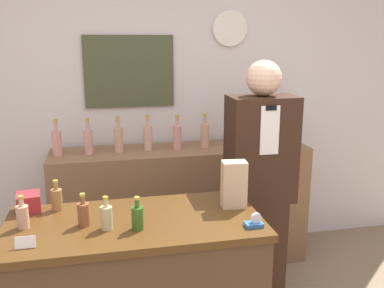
{
  "coord_description": "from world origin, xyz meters",
  "views": [
    {
      "loc": [
        -0.45,
        -1.56,
        1.87
      ],
      "look_at": [
        0.12,
        1.12,
        1.18
      ],
      "focal_mm": 40.0,
      "sensor_mm": 36.0,
      "label": 1
    }
  ],
  "objects": [
    {
      "name": "counter_bottle_3",
      "position": [
        -0.46,
        0.47,
        0.99
      ],
      "size": [
        0.06,
        0.06,
        0.17
      ],
      "color": "tan",
      "rests_on": "display_counter"
    },
    {
      "name": "paper_bag",
      "position": [
        0.26,
        0.62,
        1.06
      ],
      "size": [
        0.14,
        0.11,
        0.27
      ],
      "color": "tan",
      "rests_on": "display_counter"
    },
    {
      "name": "shelf_bottle_3",
      "position": [
        -0.1,
        1.72,
        1.1
      ],
      "size": [
        0.07,
        0.07,
        0.28
      ],
      "color": "tan",
      "rests_on": "back_shelf"
    },
    {
      "name": "shelf_bottle_7",
      "position": [
        0.81,
        1.69,
        1.1
      ],
      "size": [
        0.07,
        0.07,
        0.28
      ],
      "color": "tan",
      "rests_on": "back_shelf"
    },
    {
      "name": "shelf_bottle_5",
      "position": [
        0.35,
        1.71,
        1.1
      ],
      "size": [
        0.07,
        0.07,
        0.28
      ],
      "color": "tan",
      "rests_on": "back_shelf"
    },
    {
      "name": "shelf_bottle_2",
      "position": [
        -0.33,
        1.71,
        1.1
      ],
      "size": [
        0.07,
        0.07,
        0.28
      ],
      "color": "tan",
      "rests_on": "back_shelf"
    },
    {
      "name": "shelf_bottle_0",
      "position": [
        -0.79,
        1.69,
        1.1
      ],
      "size": [
        0.07,
        0.07,
        0.28
      ],
      "color": "tan",
      "rests_on": "back_shelf"
    },
    {
      "name": "potted_plant",
      "position": [
        1.03,
        1.71,
        1.2
      ],
      "size": [
        0.26,
        0.26,
        0.37
      ],
      "color": "#9E998E",
      "rests_on": "back_shelf"
    },
    {
      "name": "shelf_bottle_4",
      "position": [
        0.13,
        1.69,
        1.1
      ],
      "size": [
        0.07,
        0.07,
        0.28
      ],
      "color": "tan",
      "rests_on": "back_shelf"
    },
    {
      "name": "counter_bottle_4",
      "position": [
        -0.3,
        0.43,
        0.99
      ],
      "size": [
        0.06,
        0.06,
        0.17
      ],
      "color": "#325A1B",
      "rests_on": "display_counter"
    },
    {
      "name": "shopkeeper",
      "position": [
        0.56,
        0.99,
        0.86
      ],
      "size": [
        0.44,
        0.27,
        1.73
      ],
      "color": "#331E14",
      "rests_on": "ground_plane"
    },
    {
      "name": "counter_bottle_0",
      "position": [
        -0.87,
        0.57,
        0.99
      ],
      "size": [
        0.06,
        0.06,
        0.17
      ],
      "color": "tan",
      "rests_on": "display_counter"
    },
    {
      "name": "counter_bottle_1",
      "position": [
        -0.72,
        0.78,
        0.99
      ],
      "size": [
        0.06,
        0.06,
        0.17
      ],
      "color": "olive",
      "rests_on": "display_counter"
    },
    {
      "name": "back_shelf",
      "position": [
        0.16,
        1.7,
        0.5
      ],
      "size": [
        2.06,
        0.48,
        1.0
      ],
      "color": "brown",
      "rests_on": "ground_plane"
    },
    {
      "name": "shelf_bottle_6",
      "position": [
        0.58,
        1.72,
        1.1
      ],
      "size": [
        0.07,
        0.07,
        0.28
      ],
      "color": "tan",
      "rests_on": "back_shelf"
    },
    {
      "name": "price_card_left",
      "position": [
        -0.82,
        0.34,
        0.96
      ],
      "size": [
        0.09,
        0.02,
        0.06
      ],
      "color": "white",
      "rests_on": "display_counter"
    },
    {
      "name": "back_wall",
      "position": [
        -0.0,
        2.0,
        1.35
      ],
      "size": [
        5.2,
        0.09,
        2.7
      ],
      "color": "silver",
      "rests_on": "ground_plane"
    },
    {
      "name": "tape_dispenser",
      "position": [
        0.28,
        0.34,
        0.95
      ],
      "size": [
        0.09,
        0.06,
        0.07
      ],
      "color": "#2D66A8",
      "rests_on": "display_counter"
    },
    {
      "name": "shelf_bottle_1",
      "position": [
        -0.56,
        1.69,
        1.1
      ],
      "size": [
        0.07,
        0.07,
        0.28
      ],
      "color": "tan",
      "rests_on": "back_shelf"
    },
    {
      "name": "counter_bottle_2",
      "position": [
        -0.57,
        0.54,
        0.99
      ],
      "size": [
        0.06,
        0.06,
        0.17
      ],
      "color": "brown",
      "rests_on": "display_counter"
    },
    {
      "name": "gift_box",
      "position": [
        -0.87,
        0.79,
        0.98
      ],
      "size": [
        0.14,
        0.15,
        0.1
      ],
      "color": "maroon",
      "rests_on": "display_counter"
    }
  ]
}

